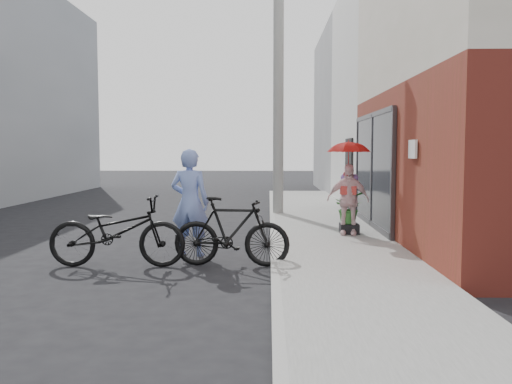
{
  "coord_description": "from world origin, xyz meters",
  "views": [
    {
      "loc": [
        0.85,
        -8.57,
        1.8
      ],
      "look_at": [
        0.63,
        0.52,
        1.1
      ],
      "focal_mm": 38.0,
      "sensor_mm": 36.0,
      "label": 1
    }
  ],
  "objects_px": {
    "bike_left": "(117,231)",
    "officer": "(190,202)",
    "utility_pole": "(278,86)",
    "planter": "(349,229)",
    "kimono_woman": "(348,200)",
    "bike_right": "(231,232)"
  },
  "relations": [
    {
      "from": "officer",
      "to": "bike_left",
      "type": "height_order",
      "value": "officer"
    },
    {
      "from": "bike_left",
      "to": "planter",
      "type": "bearing_deg",
      "value": -56.67
    },
    {
      "from": "utility_pole",
      "to": "planter",
      "type": "height_order",
      "value": "utility_pole"
    },
    {
      "from": "utility_pole",
      "to": "officer",
      "type": "relative_size",
      "value": 3.83
    },
    {
      "from": "officer",
      "to": "bike_right",
      "type": "height_order",
      "value": "officer"
    },
    {
      "from": "utility_pole",
      "to": "bike_left",
      "type": "distance_m",
      "value": 7.46
    },
    {
      "from": "officer",
      "to": "planter",
      "type": "distance_m",
      "value": 3.54
    },
    {
      "from": "utility_pole",
      "to": "bike_left",
      "type": "bearing_deg",
      "value": -112.22
    },
    {
      "from": "officer",
      "to": "bike_left",
      "type": "xyz_separation_m",
      "value": [
        -0.99,
        -0.93,
        -0.36
      ]
    },
    {
      "from": "utility_pole",
      "to": "kimono_woman",
      "type": "relative_size",
      "value": 4.97
    },
    {
      "from": "bike_left",
      "to": "kimono_woman",
      "type": "xyz_separation_m",
      "value": [
        3.92,
        2.53,
        0.27
      ]
    },
    {
      "from": "bike_left",
      "to": "planter",
      "type": "relative_size",
      "value": 5.61
    },
    {
      "from": "bike_right",
      "to": "planter",
      "type": "height_order",
      "value": "bike_right"
    },
    {
      "from": "bike_left",
      "to": "officer",
      "type": "bearing_deg",
      "value": -47.76
    },
    {
      "from": "planter",
      "to": "bike_left",
      "type": "bearing_deg",
      "value": -145.75
    },
    {
      "from": "officer",
      "to": "planter",
      "type": "height_order",
      "value": "officer"
    },
    {
      "from": "kimono_woman",
      "to": "planter",
      "type": "height_order",
      "value": "kimono_woman"
    },
    {
      "from": "utility_pole",
      "to": "kimono_woman",
      "type": "bearing_deg",
      "value": -70.87
    },
    {
      "from": "utility_pole",
      "to": "bike_right",
      "type": "relative_size",
      "value": 3.87
    },
    {
      "from": "utility_pole",
      "to": "kimono_woman",
      "type": "distance_m",
      "value": 4.84
    },
    {
      "from": "utility_pole",
      "to": "planter",
      "type": "distance_m",
      "value": 5.09
    },
    {
      "from": "officer",
      "to": "bike_left",
      "type": "bearing_deg",
      "value": 53.0
    }
  ]
}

